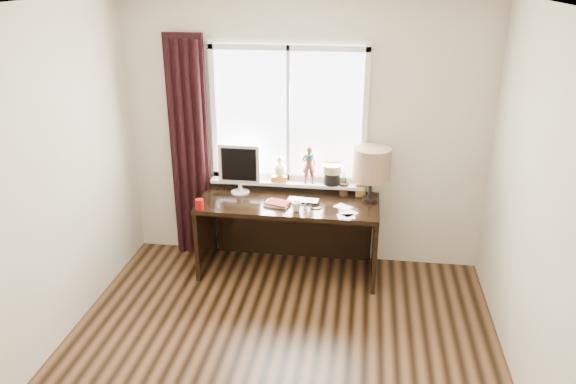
% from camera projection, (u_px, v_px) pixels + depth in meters
% --- Properties ---
extents(floor, '(3.50, 4.00, 0.00)m').
position_uv_depth(floor, '(270.00, 384.00, 4.06)').
color(floor, brown).
rests_on(floor, ground).
extents(ceiling, '(3.50, 4.00, 0.00)m').
position_uv_depth(ceiling, '(265.00, 7.00, 3.09)').
color(ceiling, white).
rests_on(ceiling, wall_back).
extents(wall_back, '(3.50, 0.00, 2.60)m').
position_uv_depth(wall_back, '(304.00, 135.00, 5.41)').
color(wall_back, '#C4B893').
rests_on(wall_back, ground).
extents(wall_left, '(0.00, 4.00, 2.60)m').
position_uv_depth(wall_left, '(14.00, 206.00, 3.81)').
color(wall_left, '#C4B893').
rests_on(wall_left, ground).
extents(wall_right, '(0.00, 4.00, 2.60)m').
position_uv_depth(wall_right, '(556.00, 239.00, 3.35)').
color(wall_right, '#C4B893').
rests_on(wall_right, ground).
extents(laptop, '(0.31, 0.21, 0.02)m').
position_uv_depth(laptop, '(303.00, 200.00, 5.29)').
color(laptop, silver).
rests_on(laptop, desk).
extents(mug, '(0.12, 0.12, 0.09)m').
position_uv_depth(mug, '(296.00, 206.00, 5.08)').
color(mug, white).
rests_on(mug, desk).
extents(red_cup, '(0.07, 0.07, 0.10)m').
position_uv_depth(red_cup, '(200.00, 204.00, 5.10)').
color(red_cup, '#800705').
rests_on(red_cup, desk).
extents(window, '(1.52, 0.21, 1.40)m').
position_uv_depth(window, '(290.00, 135.00, 5.38)').
color(window, white).
rests_on(window, ground).
extents(curtain, '(0.38, 0.09, 2.25)m').
position_uv_depth(curtain, '(189.00, 151.00, 5.55)').
color(curtain, black).
rests_on(curtain, floor).
extents(desk, '(1.70, 0.70, 0.75)m').
position_uv_depth(desk, '(290.00, 221.00, 5.47)').
color(desk, black).
rests_on(desk, floor).
extents(monitor, '(0.40, 0.18, 0.49)m').
position_uv_depth(monitor, '(239.00, 166.00, 5.39)').
color(monitor, beige).
rests_on(monitor, desk).
extents(notebook_stack, '(0.25, 0.20, 0.03)m').
position_uv_depth(notebook_stack, '(277.00, 203.00, 5.21)').
color(notebook_stack, beige).
rests_on(notebook_stack, desk).
extents(brush_holder, '(0.09, 0.09, 0.25)m').
position_uv_depth(brush_holder, '(344.00, 189.00, 5.42)').
color(brush_holder, black).
rests_on(brush_holder, desk).
extents(icon_frame, '(0.10, 0.03, 0.13)m').
position_uv_depth(icon_frame, '(361.00, 190.00, 5.38)').
color(icon_frame, gold).
rests_on(icon_frame, desk).
extents(table_lamp, '(0.35, 0.35, 0.52)m').
position_uv_depth(table_lamp, '(372.00, 165.00, 5.17)').
color(table_lamp, black).
rests_on(table_lamp, desk).
extents(loose_papers, '(0.24, 0.37, 0.00)m').
position_uv_depth(loose_papers, '(346.00, 212.00, 5.05)').
color(loose_papers, white).
rests_on(loose_papers, desk).
extents(desk_cables, '(0.27, 0.35, 0.01)m').
position_uv_depth(desk_cables, '(313.00, 203.00, 5.24)').
color(desk_cables, black).
rests_on(desk_cables, desk).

